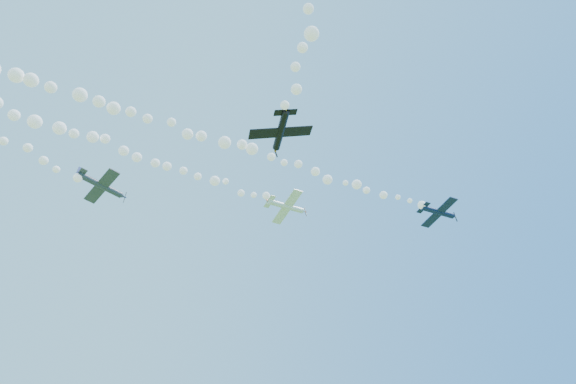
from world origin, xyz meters
name	(u,v)px	position (x,y,z in m)	size (l,w,h in m)	color
plane_white	(287,207)	(8.13, 0.44, 49.80)	(7.37, 7.55, 2.14)	white
smoke_trail_white	(19,112)	(-30.44, -1.71, 49.47)	(72.82, 6.55, 3.05)	white
plane_navy	(439,212)	(27.39, -11.51, 46.86)	(6.79, 7.05, 1.81)	#0E193E
smoke_trail_navy	(152,120)	(-15.25, -10.49, 46.65)	(81.27, 4.37, 2.67)	white
plane_grey	(102,186)	(-18.38, -1.86, 41.74)	(6.71, 7.10, 2.19)	#34384C
plane_black	(281,131)	(-3.00, -20.92, 40.06)	(6.72, 6.59, 2.28)	black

